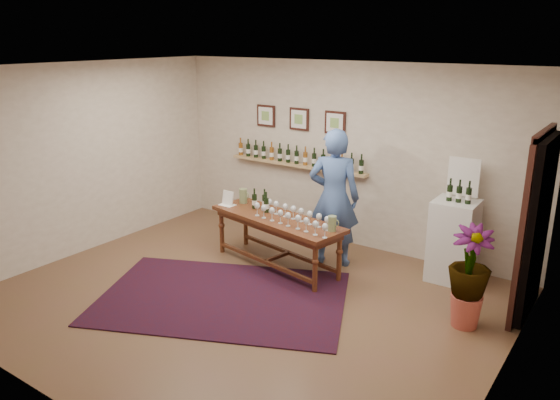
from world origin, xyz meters
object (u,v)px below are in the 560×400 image
Objects in this scene: tasting_table at (277,224)px; potted_plant at (469,277)px; display_pedestal at (453,241)px; person at (334,198)px.

potted_plant is (2.70, -0.15, -0.03)m from tasting_table.
potted_plant is at bearing -64.47° from display_pedestal.
display_pedestal is 0.56× the size of person.
potted_plant is (0.54, -1.13, 0.05)m from display_pedestal.
display_pedestal is (2.16, 0.98, -0.08)m from tasting_table.
person is at bearing 161.80° from potted_plant.
display_pedestal is at bearing 115.53° from potted_plant.
person is at bearing -164.39° from display_pedestal.
tasting_table is 2.38m from display_pedestal.
display_pedestal reaches higher than tasting_table.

